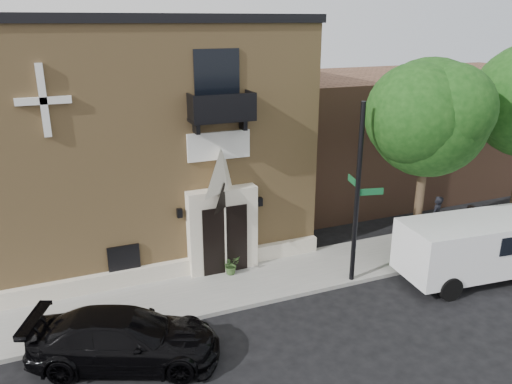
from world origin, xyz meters
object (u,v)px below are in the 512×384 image
(pedestrian_near, at_px, (436,217))
(street_sign, at_px, (358,195))
(cargo_van, at_px, (481,245))
(fire_hydrant, at_px, (430,249))
(pedestrian_far, at_px, (468,224))
(dumpster, at_px, (416,244))
(black_sedan, at_px, (125,338))

(pedestrian_near, bearing_deg, street_sign, -12.21)
(cargo_van, height_order, pedestrian_near, cargo_van)
(fire_hydrant, distance_m, pedestrian_far, 2.55)
(dumpster, bearing_deg, cargo_van, -76.26)
(cargo_van, bearing_deg, pedestrian_near, 82.21)
(pedestrian_far, bearing_deg, pedestrian_near, 21.40)
(street_sign, height_order, dumpster, street_sign)
(black_sedan, bearing_deg, dumpster, -58.57)
(cargo_van, xyz_separation_m, dumpster, (-1.27, 1.95, -0.55))
(cargo_van, distance_m, dumpster, 2.39)
(street_sign, height_order, fire_hydrant, street_sign)
(black_sedan, xyz_separation_m, street_sign, (8.30, 1.42, 2.64))
(pedestrian_far, bearing_deg, street_sign, 78.33)
(dumpster, bearing_deg, pedestrian_far, -14.71)
(black_sedan, height_order, pedestrian_far, pedestrian_far)
(cargo_van, bearing_deg, dumpster, 128.53)
(pedestrian_near, bearing_deg, black_sedan, -17.46)
(fire_hydrant, xyz_separation_m, pedestrian_near, (1.60, 1.60, 0.51))
(black_sedan, distance_m, fire_hydrant, 12.07)
(black_sedan, relative_size, pedestrian_far, 2.99)
(cargo_van, bearing_deg, black_sedan, -174.69)
(cargo_van, bearing_deg, pedestrian_far, 59.45)
(fire_hydrant, xyz_separation_m, pedestrian_far, (2.44, 0.60, 0.44))
(fire_hydrant, height_order, pedestrian_far, pedestrian_far)
(black_sedan, xyz_separation_m, pedestrian_near, (13.57, 3.17, 0.34))
(cargo_van, xyz_separation_m, pedestrian_far, (1.58, 2.19, -0.27))
(pedestrian_near, relative_size, pedestrian_far, 1.09)
(pedestrian_far, bearing_deg, dumpster, 75.98)
(cargo_van, xyz_separation_m, street_sign, (-4.53, 1.43, 2.11))
(dumpster, distance_m, pedestrian_near, 2.39)
(black_sedan, bearing_deg, fire_hydrant, -60.62)
(black_sedan, height_order, cargo_van, cargo_van)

